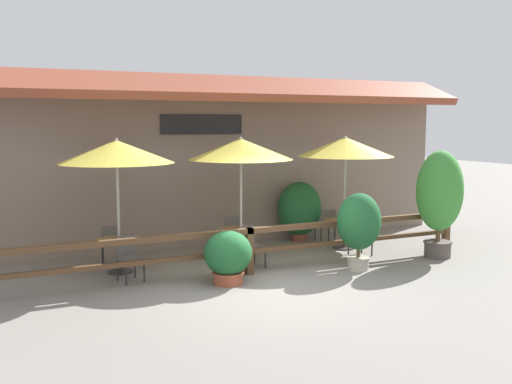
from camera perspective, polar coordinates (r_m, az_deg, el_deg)
name	(u,v)px	position (r m, az deg, el deg)	size (l,w,h in m)	color
ground_plane	(273,288)	(10.69, 1.66, -9.59)	(60.00, 60.00, 0.00)	gray
building_facade	(199,159)	(14.07, -5.77, 3.34)	(14.28, 1.49, 4.23)	gray
patio_railing	(249,241)	(11.44, -0.67, -4.89)	(10.40, 0.14, 0.95)	brown
patio_umbrella_near	(117,152)	(11.70, -13.77, 3.92)	(2.29, 2.29, 2.73)	#B7B2A8
dining_table_near	(119,246)	(11.94, -13.50, -5.24)	(0.93, 0.93, 0.70)	olive
chair_near_streetside	(129,255)	(11.31, -12.62, -6.21)	(0.51, 0.51, 0.88)	#514C47
chair_near_wallside	(111,242)	(12.60, -14.27, -4.91)	(0.50, 0.50, 0.88)	#514C47
patio_umbrella_middle	(241,149)	(12.48, -1.53, 4.30)	(2.29, 2.29, 2.73)	#B7B2A8
dining_table_middle	(241,235)	(12.71, -1.50, -4.31)	(0.93, 0.93, 0.70)	olive
chair_middle_streetside	(251,244)	(12.06, -0.52, -5.23)	(0.50, 0.50, 0.88)	#514C47
chair_middle_wallside	(231,232)	(13.38, -2.50, -4.02)	(0.45, 0.45, 0.88)	#514C47
patio_umbrella_far	(345,147)	(13.78, 8.93, 4.47)	(2.29, 2.29, 2.73)	#B7B2A8
dining_table_far	(344,226)	(13.99, 8.78, -3.35)	(0.93, 0.93, 0.70)	olive
chair_far_streetside	(359,233)	(13.40, 10.24, -4.11)	(0.44, 0.44, 0.88)	#514C47
chair_far_wallside	(326,224)	(14.54, 7.03, -3.18)	(0.47, 0.47, 0.88)	#514C47
potted_plant_entrance_palm	(359,224)	(11.96, 10.27, -3.16)	(0.94, 0.84, 1.61)	#B7AD99
potted_plant_tall_tropical	(228,256)	(10.84, -2.81, -6.40)	(0.92, 0.83, 1.02)	#9E4C33
potted_plant_corner_fern	(440,195)	(13.46, 17.89, -0.29)	(1.09, 0.98, 2.43)	#564C47
potted_plant_small_flowering	(299,209)	(14.74, 4.36, -1.75)	(1.16, 1.04, 1.53)	brown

